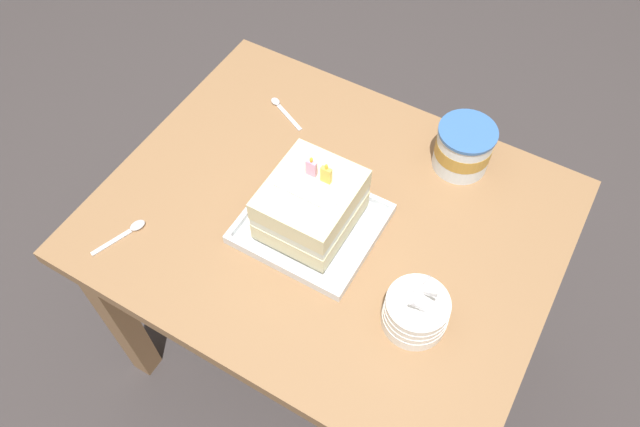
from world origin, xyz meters
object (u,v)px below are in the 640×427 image
object	(u,v)px
serving_spoon_by_bowls	(131,229)
bowl_stack	(416,312)
ice_cream_tub	(464,147)
serving_spoon_near_tray	(280,107)
foil_tray	(311,225)
birthday_cake	(311,204)

from	to	relation	value
serving_spoon_by_bowls	bowl_stack	bearing A→B (deg)	10.36
ice_cream_tub	serving_spoon_near_tray	xyz separation A→B (m)	(-0.46, -0.06, -0.05)
serving_spoon_by_bowls	foil_tray	bearing A→B (deg)	31.57
bowl_stack	serving_spoon_by_bowls	xyz separation A→B (m)	(-0.62, -0.11, -0.04)
birthday_cake	foil_tray	bearing A→B (deg)	-90.00
foil_tray	serving_spoon_near_tray	world-z (taller)	foil_tray
foil_tray	serving_spoon_by_bowls	distance (m)	0.39
foil_tray	bowl_stack	size ratio (longest dim) A/B	2.16
ice_cream_tub	serving_spoon_near_tray	bearing A→B (deg)	-172.85
foil_tray	bowl_stack	xyz separation A→B (m)	(0.29, -0.09, 0.03)
birthday_cake	serving_spoon_by_bowls	bearing A→B (deg)	-148.42
bowl_stack	serving_spoon_near_tray	size ratio (longest dim) A/B	1.07
birthday_cake	serving_spoon_by_bowls	size ratio (longest dim) A/B	1.58
bowl_stack	serving_spoon_near_tray	world-z (taller)	bowl_stack
foil_tray	birthday_cake	distance (m)	0.08
foil_tray	serving_spoon_near_tray	distance (m)	0.37
bowl_stack	serving_spoon_by_bowls	distance (m)	0.63
birthday_cake	ice_cream_tub	size ratio (longest dim) A/B	1.51
foil_tray	ice_cream_tub	world-z (taller)	ice_cream_tub
ice_cream_tub	serving_spoon_by_bowls	world-z (taller)	ice_cream_tub
foil_tray	birthday_cake	size ratio (longest dim) A/B	1.41
bowl_stack	ice_cream_tub	distance (m)	0.43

